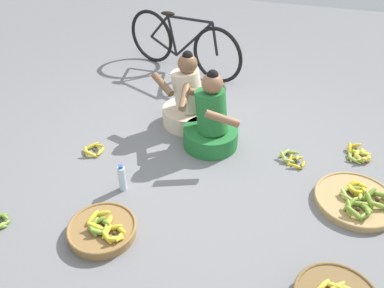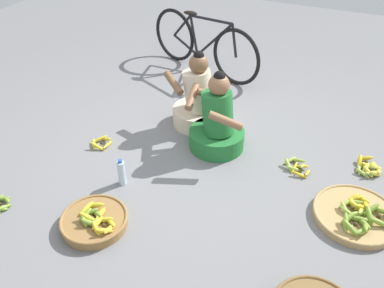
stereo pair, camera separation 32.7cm
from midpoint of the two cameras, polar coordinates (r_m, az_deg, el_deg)
ground_plane at (r=3.64m, az=3.87°, el=-2.84°), size 10.00×10.00×0.00m
vendor_woman_front at (r=3.71m, az=6.10°, el=2.71°), size 0.64×0.54×0.79m
vendor_woman_behind at (r=4.04m, az=3.21°, el=5.95°), size 0.73×0.52×0.80m
bicycle_leaning at (r=5.10m, az=3.51°, el=13.97°), size 1.63×0.60×0.73m
banana_basket_mid_left at (r=3.10m, az=-10.78°, el=-10.81°), size 0.51×0.51×0.15m
banana_basket_back_left at (r=3.41m, az=25.00°, el=-9.21°), size 0.65×0.65×0.14m
loose_bananas_front_left at (r=3.89m, az=-10.51°, el=0.09°), size 0.21×0.23×0.09m
loose_bananas_back_right at (r=3.71m, az=17.18°, el=-3.16°), size 0.26×0.25×0.09m
loose_bananas_back_center at (r=3.93m, az=26.10°, el=-3.13°), size 0.23×0.30×0.09m
water_bottle at (r=3.37m, az=-7.29°, el=-4.17°), size 0.07×0.07×0.25m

